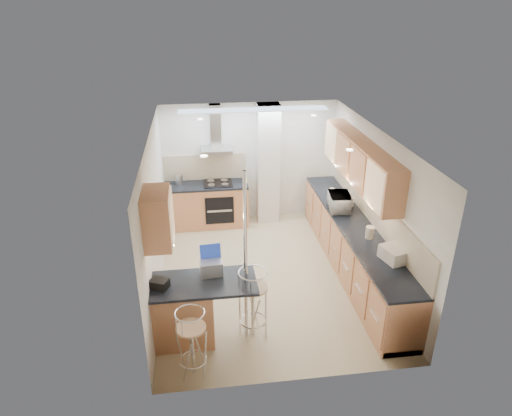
{
  "coord_description": "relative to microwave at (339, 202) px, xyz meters",
  "views": [
    {
      "loc": [
        -1.08,
        -6.6,
        4.42
      ],
      "look_at": [
        -0.17,
        0.2,
        1.21
      ],
      "focal_mm": 32.0,
      "sensor_mm": 36.0,
      "label": 1
    }
  ],
  "objects": [
    {
      "name": "bar_stool_near",
      "position": [
        -2.67,
        -2.66,
        -0.58
      ],
      "size": [
        0.51,
        0.51,
        0.97
      ],
      "primitive_type": null,
      "rotation": [
        0.0,
        0.0,
        0.39
      ],
      "color": "tan",
      "rests_on": "ground"
    },
    {
      "name": "right_counter",
      "position": [
        0.12,
        -0.56,
        -0.61
      ],
      "size": [
        0.63,
        4.4,
        0.92
      ],
      "color": "#B67448",
      "rests_on": "ground"
    },
    {
      "name": "jar_d",
      "position": [
        0.3,
        -1.73,
        -0.09
      ],
      "size": [
        0.13,
        0.13,
        0.12
      ],
      "primitive_type": "cylinder",
      "rotation": [
        0.0,
        0.0,
        0.39
      ],
      "color": "silver",
      "rests_on": "right_counter"
    },
    {
      "name": "back_counter",
      "position": [
        -2.33,
        1.54,
        -0.61
      ],
      "size": [
        1.7,
        0.63,
        0.92
      ],
      "color": "#B67448",
      "rests_on": "ground"
    },
    {
      "name": "jar_a",
      "position": [
        0.04,
        0.59,
        -0.07
      ],
      "size": [
        0.12,
        0.12,
        0.16
      ],
      "primitive_type": "cylinder",
      "rotation": [
        0.0,
        0.0,
        0.03
      ],
      "color": "beige",
      "rests_on": "right_counter"
    },
    {
      "name": "bar_stool_end",
      "position": [
        -1.82,
        -2.02,
        -0.54
      ],
      "size": [
        0.61,
        0.61,
        1.06
      ],
      "primitive_type": null,
      "rotation": [
        0.0,
        0.0,
        0.69
      ],
      "color": "tan",
      "rests_on": "ground"
    },
    {
      "name": "room_shell",
      "position": [
        -1.06,
        -0.18,
        0.47
      ],
      "size": [
        3.64,
        4.84,
        2.51
      ],
      "color": "silver",
      "rests_on": "ground"
    },
    {
      "name": "jar_c",
      "position": [
        0.17,
        -1.09,
        -0.05
      ],
      "size": [
        0.15,
        0.15,
        0.19
      ],
      "primitive_type": "cylinder",
      "rotation": [
        0.0,
        0.0,
        -0.09
      ],
      "color": "#B3A78F",
      "rests_on": "right_counter"
    },
    {
      "name": "microwave",
      "position": [
        0.0,
        0.0,
        0.0
      ],
      "size": [
        0.43,
        0.58,
        0.3
      ],
      "primitive_type": "imported",
      "rotation": [
        0.0,
        0.0,
        1.45
      ],
      "color": "silver",
      "rests_on": "right_counter"
    },
    {
      "name": "laptop",
      "position": [
        -2.37,
        -1.83,
        -0.03
      ],
      "size": [
        0.32,
        0.25,
        0.21
      ],
      "primitive_type": "cube",
      "rotation": [
        0.0,
        0.0,
        0.07
      ],
      "color": "#A2A5A9",
      "rests_on": "peninsula"
    },
    {
      "name": "peninsula",
      "position": [
        -2.51,
        -2.01,
        -0.59
      ],
      "size": [
        1.47,
        0.72,
        0.94
      ],
      "color": "#B67448",
      "rests_on": "ground"
    },
    {
      "name": "jar_b",
      "position": [
        0.26,
        0.13,
        -0.07
      ],
      "size": [
        0.11,
        0.11,
        0.17
      ],
      "primitive_type": "cylinder",
      "rotation": [
        0.0,
        0.0,
        0.0
      ],
      "color": "beige",
      "rests_on": "right_counter"
    },
    {
      "name": "ground",
      "position": [
        -1.38,
        -0.56,
        -1.07
      ],
      "size": [
        4.8,
        4.8,
        0.0
      ],
      "primitive_type": "plane",
      "color": "tan",
      "rests_on": "ground"
    },
    {
      "name": "kettle",
      "position": [
        -2.87,
        1.61,
        -0.04
      ],
      "size": [
        0.16,
        0.16,
        0.21
      ],
      "primitive_type": "cylinder",
      "color": "#B7BABC",
      "rests_on": "back_counter"
    },
    {
      "name": "bread_bin",
      "position": [
        0.28,
        -1.78,
        -0.05
      ],
      "size": [
        0.39,
        0.45,
        0.2
      ],
      "primitive_type": "cube",
      "rotation": [
        0.0,
        0.0,
        0.26
      ],
      "color": "beige",
      "rests_on": "right_counter"
    },
    {
      "name": "bag",
      "position": [
        -3.06,
        -2.06,
        -0.06
      ],
      "size": [
        0.28,
        0.25,
        0.13
      ],
      "primitive_type": "cube",
      "rotation": [
        0.0,
        0.0,
        -0.42
      ],
      "color": "black",
      "rests_on": "peninsula"
    }
  ]
}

